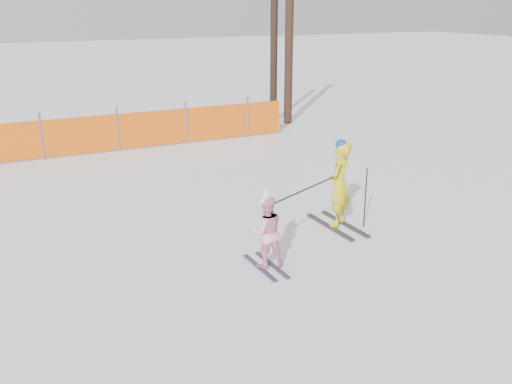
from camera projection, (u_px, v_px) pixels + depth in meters
ground at (270, 260)px, 9.18m from camera, size 120.00×120.00×0.00m
adult at (339, 184)px, 10.29m from camera, size 0.68×1.44×1.65m
child at (266, 231)px, 8.72m from camera, size 0.62×1.04×1.33m
ski_poles at (329, 192)px, 9.77m from camera, size 2.34×0.84×1.12m
tree_trunks at (283, 37)px, 18.91m from camera, size 0.62×0.65×6.23m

